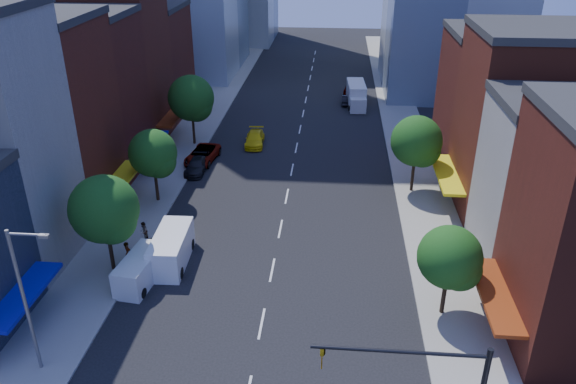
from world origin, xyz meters
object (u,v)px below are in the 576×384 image
object	(u,v)px
pedestrian_near	(128,253)
parked_car_second	(145,254)
pedestrian_far	(144,231)
parked_car_rear	(197,165)
cargo_van_far	(171,250)
cargo_van_near	(139,271)
traffic_car_far	(351,88)
box_truck	(356,96)
parked_car_third	(202,155)
parked_car_front	(133,275)
traffic_car_oncoming	(347,100)
taxi	(255,139)

from	to	relation	value
pedestrian_near	parked_car_second	bearing A→B (deg)	-74.94
parked_car_second	pedestrian_far	xyz separation A→B (m)	(-1.00, 2.78, 0.31)
parked_car_rear	pedestrian_near	xyz separation A→B (m)	(-1.06, -17.05, 0.41)
cargo_van_far	cargo_van_near	bearing A→B (deg)	-122.87
traffic_car_far	box_truck	bearing A→B (deg)	104.25
pedestrian_far	cargo_van_far	bearing A→B (deg)	46.46
parked_car_third	box_truck	bearing A→B (deg)	58.57
pedestrian_near	traffic_car_far	bearing A→B (deg)	-34.70
parked_car_rear	pedestrian_near	size ratio (longest dim) A/B	2.47
parked_car_third	traffic_car_far	xyz separation A→B (m)	(15.74, 26.61, -0.06)
cargo_van_far	traffic_car_far	distance (m)	47.69
parked_car_rear	cargo_van_far	world-z (taller)	cargo_van_far
cargo_van_near	pedestrian_far	size ratio (longest dim) A/B	3.18
parked_car_second	parked_car_third	distance (m)	19.00
parked_car_front	traffic_car_oncoming	world-z (taller)	parked_car_front
taxi	pedestrian_far	bearing A→B (deg)	-108.10
traffic_car_far	pedestrian_far	xyz separation A→B (m)	(-16.74, -42.82, 0.22)
cargo_van_near	cargo_van_far	distance (m)	3.00
box_truck	parked_car_rear	bearing A→B (deg)	-128.50
box_truck	cargo_van_far	bearing A→B (deg)	-113.19
parked_car_rear	cargo_van_near	distance (m)	19.09
cargo_van_far	taxi	bearing A→B (deg)	81.45
parked_car_third	traffic_car_oncoming	bearing A→B (deg)	61.53
parked_car_second	cargo_van_far	bearing A→B (deg)	-1.84
parked_car_third	parked_car_rear	bearing A→B (deg)	-83.01
traffic_car_oncoming	traffic_car_far	bearing A→B (deg)	-95.68
taxi	cargo_van_far	bearing A→B (deg)	-99.54
parked_car_front	parked_car_third	xyz separation A→B (m)	(0.00, 21.72, 0.06)
parked_car_rear	traffic_car_oncoming	distance (m)	28.26
parked_car_front	parked_car_third	size ratio (longest dim) A/B	0.75
box_truck	pedestrian_near	size ratio (longest dim) A/B	4.07
parked_car_second	traffic_car_oncoming	world-z (taller)	parked_car_second
parked_car_third	pedestrian_far	distance (m)	16.25
parked_car_second	traffic_car_oncoming	xyz separation A→B (m)	(15.16, 40.29, -0.00)
traffic_car_oncoming	box_truck	world-z (taller)	box_truck
parked_car_third	taxi	xyz separation A→B (m)	(4.78, 5.24, -0.07)
box_truck	cargo_van_near	bearing A→B (deg)	-113.91
cargo_van_near	traffic_car_far	bearing A→B (deg)	79.71
cargo_van_near	taxi	size ratio (longest dim) A/B	1.03
parked_car_second	pedestrian_far	bearing A→B (deg)	109.57
parked_car_front	cargo_van_far	bearing A→B (deg)	59.52
traffic_car_oncoming	pedestrian_near	bearing A→B (deg)	68.84
parked_car_front	cargo_van_near	distance (m)	0.57
traffic_car_oncoming	taxi	bearing A→B (deg)	57.58
parked_car_front	pedestrian_near	xyz separation A→B (m)	(-1.06, 2.11, 0.37)
parked_car_front	pedestrian_far	xyz separation A→B (m)	(-1.00, 5.50, 0.23)
traffic_car_far	parked_car_second	bearing A→B (deg)	78.79
parked_car_third	cargo_van_far	bearing A→B (deg)	-77.01
cargo_van_far	pedestrian_far	world-z (taller)	cargo_van_far
cargo_van_far	pedestrian_near	world-z (taller)	cargo_van_far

